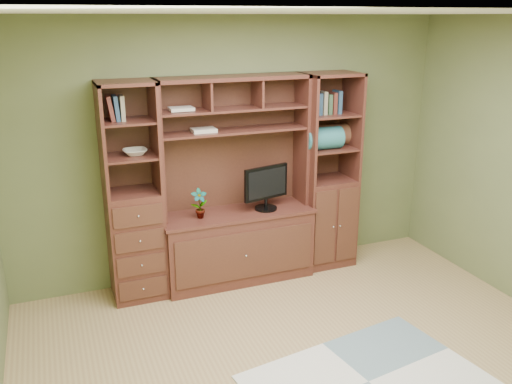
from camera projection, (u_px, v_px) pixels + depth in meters
name	position (u px, v px, depth m)	size (l,w,h in m)	color
room	(331.00, 214.00, 3.69)	(4.60, 4.10, 2.64)	tan
center_hutch	(237.00, 183.00, 5.28)	(1.54, 0.53, 2.05)	#4D231B
left_tower	(133.00, 194.00, 4.97)	(0.50, 0.45, 2.05)	#4D231B
right_tower	(328.00, 172.00, 5.68)	(0.55, 0.45, 2.05)	#4D231B
rug	(368.00, 382.00, 4.00)	(1.69, 1.13, 0.01)	#A8AFAE
monitor	(266.00, 180.00, 5.35)	(0.50, 0.22, 0.62)	black
orchid	(199.00, 204.00, 5.16)	(0.15, 0.10, 0.29)	#A15936
magazines	(204.00, 130.00, 5.10)	(0.23, 0.17, 0.03)	beige
bowl	(135.00, 152.00, 4.87)	(0.22, 0.22, 0.05)	beige
blanket_teal	(323.00, 138.00, 5.48)	(0.39, 0.23, 0.23)	#2B6C71
blanket_red	(335.00, 134.00, 5.67)	(0.39, 0.22, 0.22)	brown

